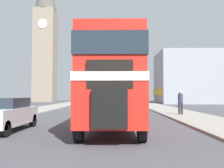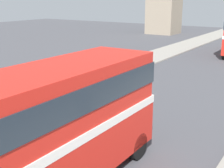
# 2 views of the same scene
# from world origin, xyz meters

# --- Properties ---
(double_decker_bus) EXTENTS (2.45, 10.99, 4.05)m
(double_decker_bus) POSITION_xyz_m (1.13, -1.65, 2.42)
(double_decker_bus) COLOR red
(double_decker_bus) RESTS_ON ground_plane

